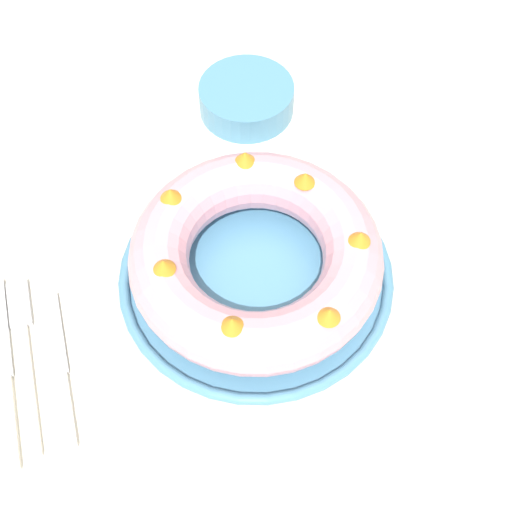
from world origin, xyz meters
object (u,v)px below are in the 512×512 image
serving_knife (4,382)px  cake_knife (60,378)px  side_bowl (247,98)px  bundt_cake (256,256)px  fork (25,350)px  serving_dish (256,277)px

serving_knife → cake_knife: size_ratio=1.23×
side_bowl → cake_knife: bearing=-132.0°
serving_knife → side_bowl: (0.35, 0.31, 0.02)m
bundt_cake → side_bowl: bearing=76.9°
fork → side_bowl: (0.33, 0.28, 0.02)m
fork → cake_knife: (0.03, -0.04, 0.00)m
serving_dish → cake_knife: size_ratio=1.71×
cake_knife → serving_knife: bearing=163.7°
fork → serving_knife: bearing=-127.1°
bundt_cake → fork: bundt_cake is taller
side_bowl → fork: bearing=-139.0°
serving_dish → serving_knife: bearing=-170.4°
fork → serving_knife: serving_knife is taller
serving_knife → cake_knife: 0.06m
bundt_cake → cake_knife: bearing=-165.5°
fork → side_bowl: size_ratio=1.64×
serving_dish → fork: (-0.26, -0.02, -0.01)m
serving_dish → cake_knife: 0.24m
serving_knife → side_bowl: bearing=45.9°
cake_knife → side_bowl: 0.44m
serving_dish → serving_knife: size_ratio=1.39×
bundt_cake → cake_knife: bundt_cake is taller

